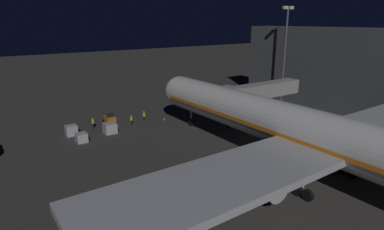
{
  "coord_description": "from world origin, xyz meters",
  "views": [
    {
      "loc": [
        30.01,
        26.59,
        17.39
      ],
      "look_at": [
        3.0,
        -11.82,
        3.5
      ],
      "focal_mm": 29.97,
      "sensor_mm": 36.0,
      "label": 1
    }
  ],
  "objects_px": {
    "airliner_at_gate": "(341,143)",
    "traffic_cone_nose_port": "(184,115)",
    "pushback_tug": "(110,119)",
    "ground_crew_near_nose_gear": "(131,120)",
    "apron_floodlight_mast": "(285,49)",
    "baggage_container_near_belt": "(71,130)",
    "jet_bridge": "(254,92)",
    "baggage_container_spare": "(110,128)",
    "ground_crew_by_tug": "(93,123)",
    "traffic_cone_nose_starboard": "(164,119)",
    "ground_crew_by_belt_loader": "(144,116)",
    "baggage_container_far_row": "(82,138)"
  },
  "relations": [
    {
      "from": "ground_crew_by_belt_loader",
      "to": "traffic_cone_nose_port",
      "type": "bearing_deg",
      "value": 167.86
    },
    {
      "from": "ground_crew_near_nose_gear",
      "to": "traffic_cone_nose_port",
      "type": "distance_m",
      "value": 10.57
    },
    {
      "from": "airliner_at_gate",
      "to": "apron_floodlight_mast",
      "type": "xyz_separation_m",
      "value": [
        -25.5,
        -28.64,
        6.23
      ]
    },
    {
      "from": "apron_floodlight_mast",
      "to": "baggage_container_far_row",
      "type": "distance_m",
      "value": 44.64
    },
    {
      "from": "baggage_container_spare",
      "to": "ground_crew_by_tug",
      "type": "relative_size",
      "value": 1.02
    },
    {
      "from": "baggage_container_near_belt",
      "to": "baggage_container_spare",
      "type": "xyz_separation_m",
      "value": [
        -5.35,
        2.49,
        0.03
      ]
    },
    {
      "from": "pushback_tug",
      "to": "ground_crew_near_nose_gear",
      "type": "bearing_deg",
      "value": 130.89
    },
    {
      "from": "ground_crew_near_nose_gear",
      "to": "pushback_tug",
      "type": "bearing_deg",
      "value": -49.11
    },
    {
      "from": "apron_floodlight_mast",
      "to": "baggage_container_spare",
      "type": "height_order",
      "value": "apron_floodlight_mast"
    },
    {
      "from": "ground_crew_near_nose_gear",
      "to": "ground_crew_by_tug",
      "type": "xyz_separation_m",
      "value": [
        5.99,
        -2.07,
        0.02
      ]
    },
    {
      "from": "apron_floodlight_mast",
      "to": "ground_crew_by_tug",
      "type": "bearing_deg",
      "value": -8.88
    },
    {
      "from": "airliner_at_gate",
      "to": "jet_bridge",
      "type": "relative_size",
      "value": 3.63
    },
    {
      "from": "airliner_at_gate",
      "to": "ground_crew_by_tug",
      "type": "bearing_deg",
      "value": -67.67
    },
    {
      "from": "jet_bridge",
      "to": "traffic_cone_nose_starboard",
      "type": "bearing_deg",
      "value": -39.27
    },
    {
      "from": "apron_floodlight_mast",
      "to": "pushback_tug",
      "type": "relative_size",
      "value": 8.74
    },
    {
      "from": "apron_floodlight_mast",
      "to": "baggage_container_near_belt",
      "type": "relative_size",
      "value": 11.94
    },
    {
      "from": "jet_bridge",
      "to": "ground_crew_by_belt_loader",
      "type": "height_order",
      "value": "jet_bridge"
    },
    {
      "from": "jet_bridge",
      "to": "traffic_cone_nose_starboard",
      "type": "distance_m",
      "value": 16.7
    },
    {
      "from": "baggage_container_spare",
      "to": "traffic_cone_nose_starboard",
      "type": "relative_size",
      "value": 3.42
    },
    {
      "from": "jet_bridge",
      "to": "ground_crew_near_nose_gear",
      "type": "bearing_deg",
      "value": -30.03
    },
    {
      "from": "baggage_container_far_row",
      "to": "ground_crew_by_belt_loader",
      "type": "bearing_deg",
      "value": -161.6
    },
    {
      "from": "baggage_container_near_belt",
      "to": "ground_crew_by_belt_loader",
      "type": "xyz_separation_m",
      "value": [
        -12.84,
        -0.28,
        0.16
      ]
    },
    {
      "from": "ground_crew_by_tug",
      "to": "traffic_cone_nose_starboard",
      "type": "height_order",
      "value": "ground_crew_by_tug"
    },
    {
      "from": "ground_crew_near_nose_gear",
      "to": "baggage_container_far_row",
      "type": "bearing_deg",
      "value": 18.14
    },
    {
      "from": "ground_crew_by_belt_loader",
      "to": "traffic_cone_nose_port",
      "type": "relative_size",
      "value": 3.23
    },
    {
      "from": "airliner_at_gate",
      "to": "traffic_cone_nose_port",
      "type": "relative_size",
      "value": 121.13
    },
    {
      "from": "traffic_cone_nose_port",
      "to": "ground_crew_by_tug",
      "type": "bearing_deg",
      "value": -9.18
    },
    {
      "from": "pushback_tug",
      "to": "traffic_cone_nose_starboard",
      "type": "relative_size",
      "value": 4.2
    },
    {
      "from": "airliner_at_gate",
      "to": "pushback_tug",
      "type": "height_order",
      "value": "airliner_at_gate"
    },
    {
      "from": "baggage_container_spare",
      "to": "traffic_cone_nose_starboard",
      "type": "height_order",
      "value": "baggage_container_spare"
    },
    {
      "from": "baggage_container_far_row",
      "to": "baggage_container_spare",
      "type": "height_order",
      "value": "baggage_container_spare"
    },
    {
      "from": "traffic_cone_nose_port",
      "to": "pushback_tug",
      "type": "bearing_deg",
      "value": -15.56
    },
    {
      "from": "baggage_container_far_row",
      "to": "apron_floodlight_mast",
      "type": "bearing_deg",
      "value": 178.61
    },
    {
      "from": "jet_bridge",
      "to": "pushback_tug",
      "type": "xyz_separation_m",
      "value": [
        21.09,
        -13.73,
        -4.65
      ]
    },
    {
      "from": "baggage_container_far_row",
      "to": "ground_crew_by_tug",
      "type": "distance_m",
      "value": 6.23
    },
    {
      "from": "pushback_tug",
      "to": "baggage_container_far_row",
      "type": "distance_m",
      "value": 9.18
    },
    {
      "from": "ground_crew_near_nose_gear",
      "to": "baggage_container_spare",
      "type": "bearing_deg",
      "value": 21.09
    },
    {
      "from": "apron_floodlight_mast",
      "to": "ground_crew_by_tug",
      "type": "relative_size",
      "value": 11.0
    },
    {
      "from": "apron_floodlight_mast",
      "to": "baggage_container_spare",
      "type": "bearing_deg",
      "value": -3.58
    },
    {
      "from": "traffic_cone_nose_port",
      "to": "jet_bridge",
      "type": "bearing_deg",
      "value": 128.14
    },
    {
      "from": "pushback_tug",
      "to": "ground_crew_near_nose_gear",
      "type": "xyz_separation_m",
      "value": [
        -2.66,
        3.08,
        0.22
      ]
    },
    {
      "from": "traffic_cone_nose_port",
      "to": "baggage_container_near_belt",
      "type": "bearing_deg",
      "value": -3.76
    },
    {
      "from": "traffic_cone_nose_starboard",
      "to": "pushback_tug",
      "type": "bearing_deg",
      "value": -22.67
    },
    {
      "from": "ground_crew_by_belt_loader",
      "to": "baggage_container_far_row",
      "type": "bearing_deg",
      "value": 18.4
    },
    {
      "from": "pushback_tug",
      "to": "traffic_cone_nose_port",
      "type": "height_order",
      "value": "pushback_tug"
    },
    {
      "from": "baggage_container_near_belt",
      "to": "ground_crew_near_nose_gear",
      "type": "relative_size",
      "value": 0.94
    },
    {
      "from": "baggage_container_spare",
      "to": "ground_crew_near_nose_gear",
      "type": "height_order",
      "value": "ground_crew_near_nose_gear"
    },
    {
      "from": "pushback_tug",
      "to": "ground_crew_by_tug",
      "type": "relative_size",
      "value": 1.26
    },
    {
      "from": "pushback_tug",
      "to": "traffic_cone_nose_starboard",
      "type": "bearing_deg",
      "value": 157.33
    },
    {
      "from": "airliner_at_gate",
      "to": "traffic_cone_nose_port",
      "type": "xyz_separation_m",
      "value": [
        -2.2,
        -32.19,
        -5.06
      ]
    }
  ]
}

